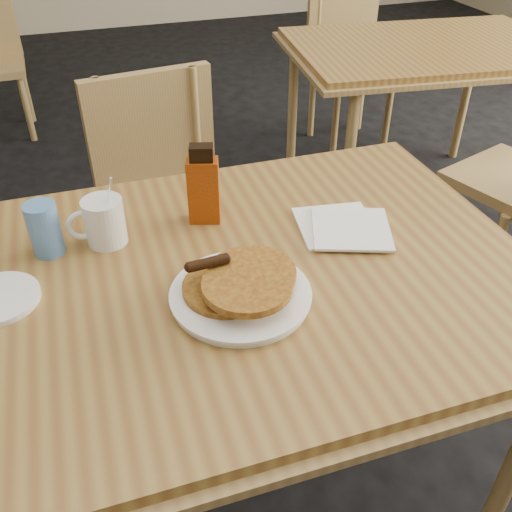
{
  "coord_description": "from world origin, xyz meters",
  "views": [
    {
      "loc": [
        -0.26,
        -0.81,
        1.46
      ],
      "look_at": [
        0.02,
        0.03,
        0.81
      ],
      "focal_mm": 40.0,
      "sensor_mm": 36.0,
      "label": 1
    }
  ],
  "objects": [
    {
      "name": "floor",
      "position": [
        0.0,
        0.0,
        0.0
      ],
      "size": [
        10.0,
        10.0,
        0.0
      ],
      "primitive_type": "plane",
      "color": "black",
      "rests_on": "ground"
    },
    {
      "name": "main_table",
      "position": [
        -0.05,
        0.07,
        0.71
      ],
      "size": [
        1.36,
        0.92,
        0.75
      ],
      "rotation": [
        0.0,
        0.0,
        -0.01
      ],
      "color": "olive",
      "rests_on": "floor"
    },
    {
      "name": "syrup_bottle",
      "position": [
        -0.02,
        0.27,
        0.84
      ],
      "size": [
        0.08,
        0.06,
        0.18
      ],
      "rotation": [
        0.0,
        0.0,
        -0.3
      ],
      "color": "maroon",
      "rests_on": "main_table"
    },
    {
      "name": "neighbor_table",
      "position": [
        1.24,
        1.32,
        0.71
      ],
      "size": [
        1.28,
        0.94,
        0.75
      ],
      "rotation": [
        0.0,
        0.0,
        -0.12
      ],
      "color": "olive",
      "rests_on": "floor"
    },
    {
      "name": "chair_neighbor_far",
      "position": [
        1.24,
        2.07,
        0.52
      ],
      "size": [
        0.43,
        0.43,
        0.88
      ],
      "rotation": [
        0.0,
        0.0,
        -0.08
      ],
      "color": "#A8864F",
      "rests_on": "floor"
    },
    {
      "name": "chair_main_far",
      "position": [
        -0.04,
        0.79,
        0.54
      ],
      "size": [
        0.46,
        0.46,
        0.9
      ],
      "rotation": [
        0.0,
        0.0,
        0.14
      ],
      "color": "#A8864F",
      "rests_on": "floor"
    },
    {
      "name": "napkin_stack",
      "position": [
        0.27,
        0.14,
        0.76
      ],
      "size": [
        0.23,
        0.24,
        0.01
      ],
      "rotation": [
        0.0,
        0.0,
        -0.15
      ],
      "color": "white",
      "rests_on": "main_table"
    },
    {
      "name": "pancake_plate",
      "position": [
        -0.02,
        -0.02,
        0.77
      ],
      "size": [
        0.27,
        0.27,
        0.08
      ],
      "rotation": [
        0.0,
        0.0,
        -0.37
      ],
      "color": "white",
      "rests_on": "main_table"
    },
    {
      "name": "blue_tumbler",
      "position": [
        -0.36,
        0.26,
        0.81
      ],
      "size": [
        0.08,
        0.08,
        0.12
      ],
      "primitive_type": "cylinder",
      "rotation": [
        0.0,
        0.0,
        -0.36
      ],
      "color": "#5486C5",
      "rests_on": "main_table"
    },
    {
      "name": "coffee_mug",
      "position": [
        -0.24,
        0.26,
        0.8
      ],
      "size": [
        0.12,
        0.09,
        0.16
      ],
      "rotation": [
        0.0,
        0.0,
        0.13
      ],
      "color": "white",
      "rests_on": "main_table"
    }
  ]
}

